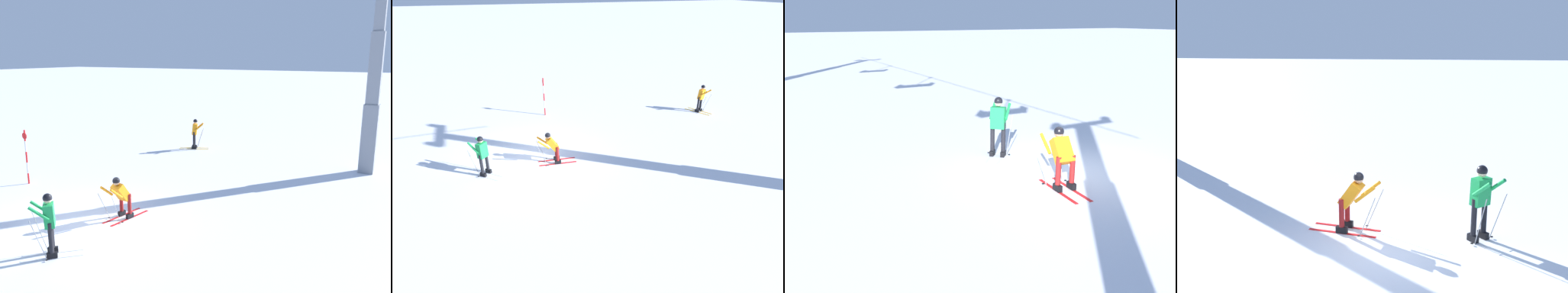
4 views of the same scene
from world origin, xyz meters
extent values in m
plane|color=white|center=(0.00, 0.00, 0.00)|extent=(260.00, 260.00, 0.00)
cube|color=red|center=(-1.04, 1.19, 0.01)|extent=(1.71, 0.30, 0.01)
cube|color=black|center=(-1.04, 1.19, 0.09)|extent=(0.29, 0.14, 0.16)
cylinder|color=maroon|center=(-1.04, 1.19, 0.52)|extent=(0.13, 0.13, 0.69)
cube|color=red|center=(-1.09, 0.80, 0.01)|extent=(1.71, 0.30, 0.01)
cube|color=black|center=(-1.09, 0.80, 0.09)|extent=(0.29, 0.14, 0.16)
cylinder|color=maroon|center=(-1.09, 0.80, 0.52)|extent=(0.13, 0.13, 0.69)
cube|color=orange|center=(-0.88, 0.97, 0.95)|extent=(0.63, 0.49, 0.67)
sphere|color=tan|center=(-0.70, 0.95, 1.35)|extent=(0.23, 0.23, 0.23)
sphere|color=black|center=(-0.70, 0.95, 1.38)|extent=(0.25, 0.25, 0.25)
cylinder|color=orange|center=(-0.44, 1.15, 1.05)|extent=(0.52, 0.15, 0.45)
cylinder|color=gray|center=(-0.39, 1.19, 0.44)|extent=(0.50, 0.08, 1.19)
cylinder|color=black|center=(-0.56, 1.25, 0.05)|extent=(0.07, 0.07, 0.01)
cylinder|color=orange|center=(-0.50, 0.69, 1.05)|extent=(0.52, 0.15, 0.45)
cylinder|color=gray|center=(-0.46, 0.64, 0.44)|extent=(0.48, 0.20, 1.19)
cylinder|color=black|center=(-0.64, 0.61, 0.05)|extent=(0.07, 0.07, 0.01)
cylinder|color=red|center=(-1.96, -5.01, 0.23)|extent=(0.07, 0.07, 0.47)
cylinder|color=white|center=(-1.96, -5.01, 0.70)|extent=(0.07, 0.07, 0.47)
cylinder|color=red|center=(-1.96, -5.01, 1.17)|extent=(0.07, 0.07, 0.47)
cylinder|color=white|center=(-1.96, -5.01, 1.64)|extent=(0.07, 0.07, 0.47)
cylinder|color=red|center=(-1.96, -5.01, 2.11)|extent=(0.07, 0.07, 0.47)
cylinder|color=red|center=(-1.95, -5.01, 2.09)|extent=(0.02, 0.28, 0.28)
cube|color=white|center=(2.23, 1.10, 0.01)|extent=(1.20, 1.23, 0.01)
cube|color=black|center=(2.23, 1.10, 0.09)|extent=(0.27, 0.28, 0.16)
cylinder|color=black|center=(2.23, 1.10, 0.60)|extent=(0.13, 0.13, 0.86)
cube|color=white|center=(1.99, 0.87, 0.01)|extent=(1.20, 1.23, 0.01)
cube|color=black|center=(1.99, 0.87, 0.09)|extent=(0.27, 0.28, 0.16)
cylinder|color=black|center=(1.99, 0.87, 0.60)|extent=(0.13, 0.13, 0.86)
cube|color=green|center=(2.12, 0.98, 1.19)|extent=(0.50, 0.49, 0.65)
sphere|color=beige|center=(2.13, 0.97, 1.64)|extent=(0.23, 0.23, 0.23)
sphere|color=black|center=(2.13, 0.97, 1.68)|extent=(0.25, 0.25, 0.25)
cylinder|color=green|center=(2.45, 0.97, 1.34)|extent=(0.42, 0.43, 0.45)
cylinder|color=gray|center=(2.52, 0.97, 0.59)|extent=(0.35, 0.22, 1.24)
cylinder|color=black|center=(2.43, 1.12, 0.05)|extent=(0.07, 0.07, 0.01)
cylinder|color=green|center=(2.12, 0.65, 1.34)|extent=(0.42, 0.43, 0.45)
cylinder|color=gray|center=(2.12, 0.58, 0.59)|extent=(0.22, 0.35, 1.24)
cylinder|color=black|center=(1.97, 0.67, 0.05)|extent=(0.07, 0.07, 0.01)
cube|color=yellow|center=(-11.50, -2.22, 0.01)|extent=(0.76, 1.60, 0.01)
cube|color=black|center=(-11.50, -2.22, 0.09)|extent=(0.21, 0.30, 0.16)
cylinder|color=black|center=(-11.50, -2.22, 0.59)|extent=(0.13, 0.13, 0.84)
cube|color=yellow|center=(-11.19, -2.09, 0.01)|extent=(0.76, 1.60, 0.01)
cube|color=black|center=(-11.19, -2.09, 0.09)|extent=(0.21, 0.30, 0.16)
cylinder|color=black|center=(-11.19, -2.09, 0.59)|extent=(0.13, 0.13, 0.84)
cube|color=orange|center=(-11.36, -2.12, 1.15)|extent=(0.51, 0.46, 0.65)
sphere|color=beige|center=(-11.37, -2.09, 1.60)|extent=(0.23, 0.23, 0.23)
sphere|color=black|center=(-11.37, -2.09, 1.63)|extent=(0.24, 0.24, 0.24)
cylinder|color=orange|center=(-11.67, -1.98, 1.30)|extent=(0.28, 0.50, 0.44)
cylinder|color=gray|center=(-11.73, -1.95, 0.57)|extent=(0.26, 0.33, 1.20)
cylinder|color=black|center=(-11.70, -2.13, 0.05)|extent=(0.07, 0.07, 0.01)
cylinder|color=orange|center=(-11.25, -1.80, 1.30)|extent=(0.28, 0.50, 0.44)
cylinder|color=gray|center=(-11.22, -1.74, 0.57)|extent=(0.08, 0.40, 1.20)
cylinder|color=black|center=(-11.11, -1.88, 0.05)|extent=(0.07, 0.07, 0.01)
camera|label=1|loc=(9.26, 9.53, 5.42)|focal=37.84mm
camera|label=2|loc=(2.15, 13.55, 7.34)|focal=29.51mm
camera|label=3|loc=(-9.07, 7.69, 4.03)|focal=41.50mm
camera|label=4|loc=(1.47, -9.07, 4.43)|focal=41.68mm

